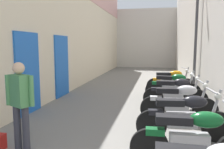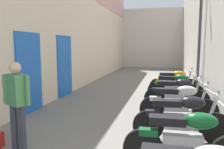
{
  "view_description": "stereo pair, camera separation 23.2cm",
  "coord_description": "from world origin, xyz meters",
  "px_view_note": "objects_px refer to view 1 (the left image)",
  "views": [
    {
      "loc": [
        0.96,
        0.17,
        1.84
      ],
      "look_at": [
        -0.2,
        5.94,
        1.08
      ],
      "focal_mm": 36.03,
      "sensor_mm": 36.0,
      "label": 1
    },
    {
      "loc": [
        1.18,
        0.22,
        1.84
      ],
      "look_at": [
        -0.2,
        5.94,
        1.08
      ],
      "focal_mm": 36.03,
      "sensor_mm": 36.0,
      "label": 2
    }
  ],
  "objects_px": {
    "motorcycle_seventh": "(173,86)",
    "motorcycle_third": "(193,137)",
    "motorcycle_fourth": "(185,116)",
    "motorcycle_eighth": "(171,81)",
    "street_lamp": "(194,19)",
    "motorcycle_fifth": "(179,101)",
    "pedestrian_mid_alley": "(20,101)",
    "motorcycle_sixth": "(175,92)"
  },
  "relations": [
    {
      "from": "motorcycle_seventh",
      "to": "motorcycle_third",
      "type": "bearing_deg",
      "value": -90.0
    },
    {
      "from": "motorcycle_fourth",
      "to": "motorcycle_eighth",
      "type": "xyz_separation_m",
      "value": [
        -0.0,
        4.4,
        0.0
      ]
    },
    {
      "from": "motorcycle_third",
      "to": "street_lamp",
      "type": "distance_m",
      "value": 5.71
    },
    {
      "from": "motorcycle_fifth",
      "to": "motorcycle_eighth",
      "type": "relative_size",
      "value": 1.01
    },
    {
      "from": "motorcycle_third",
      "to": "motorcycle_fourth",
      "type": "height_order",
      "value": "same"
    },
    {
      "from": "pedestrian_mid_alley",
      "to": "motorcycle_eighth",
      "type": "bearing_deg",
      "value": 62.6
    },
    {
      "from": "motorcycle_third",
      "to": "motorcycle_seventh",
      "type": "bearing_deg",
      "value": 90.0
    },
    {
      "from": "pedestrian_mid_alley",
      "to": "motorcycle_sixth",
      "type": "bearing_deg",
      "value": 49.75
    },
    {
      "from": "motorcycle_seventh",
      "to": "motorcycle_fifth",
      "type": "bearing_deg",
      "value": -90.0
    },
    {
      "from": "street_lamp",
      "to": "motorcycle_eighth",
      "type": "bearing_deg",
      "value": 160.75
    },
    {
      "from": "motorcycle_sixth",
      "to": "motorcycle_third",
      "type": "bearing_deg",
      "value": -90.0
    },
    {
      "from": "motorcycle_fifth",
      "to": "motorcycle_seventh",
      "type": "xyz_separation_m",
      "value": [
        -0.0,
        2.19,
        0.0
      ]
    },
    {
      "from": "motorcycle_fifth",
      "to": "motorcycle_sixth",
      "type": "xyz_separation_m",
      "value": [
        0.0,
        1.13,
        0.0
      ]
    },
    {
      "from": "motorcycle_third",
      "to": "motorcycle_seventh",
      "type": "relative_size",
      "value": 1.0
    },
    {
      "from": "motorcycle_sixth",
      "to": "pedestrian_mid_alley",
      "type": "height_order",
      "value": "pedestrian_mid_alley"
    },
    {
      "from": "motorcycle_fifth",
      "to": "motorcycle_seventh",
      "type": "relative_size",
      "value": 1.0
    },
    {
      "from": "motorcycle_fifth",
      "to": "motorcycle_sixth",
      "type": "relative_size",
      "value": 1.0
    },
    {
      "from": "motorcycle_third",
      "to": "motorcycle_sixth",
      "type": "bearing_deg",
      "value": 90.0
    },
    {
      "from": "motorcycle_seventh",
      "to": "motorcycle_eighth",
      "type": "distance_m",
      "value": 1.05
    },
    {
      "from": "motorcycle_third",
      "to": "pedestrian_mid_alley",
      "type": "xyz_separation_m",
      "value": [
        -2.81,
        0.01,
        0.42
      ]
    },
    {
      "from": "motorcycle_sixth",
      "to": "pedestrian_mid_alley",
      "type": "xyz_separation_m",
      "value": [
        -2.81,
        -3.32,
        0.42
      ]
    },
    {
      "from": "motorcycle_fourth",
      "to": "motorcycle_eighth",
      "type": "distance_m",
      "value": 4.4
    },
    {
      "from": "motorcycle_fourth",
      "to": "motorcycle_sixth",
      "type": "height_order",
      "value": "same"
    },
    {
      "from": "motorcycle_third",
      "to": "pedestrian_mid_alley",
      "type": "distance_m",
      "value": 2.84
    },
    {
      "from": "motorcycle_seventh",
      "to": "street_lamp",
      "type": "xyz_separation_m",
      "value": [
        0.7,
        0.8,
        2.26
      ]
    },
    {
      "from": "motorcycle_fifth",
      "to": "motorcycle_third",
      "type": "bearing_deg",
      "value": -90.0
    },
    {
      "from": "motorcycle_eighth",
      "to": "street_lamp",
      "type": "relative_size",
      "value": 0.39
    },
    {
      "from": "motorcycle_fifth",
      "to": "pedestrian_mid_alley",
      "type": "bearing_deg",
      "value": -142.09
    },
    {
      "from": "motorcycle_fifth",
      "to": "motorcycle_eighth",
      "type": "height_order",
      "value": "same"
    },
    {
      "from": "motorcycle_fourth",
      "to": "motorcycle_eighth",
      "type": "bearing_deg",
      "value": 90.0
    },
    {
      "from": "motorcycle_fourth",
      "to": "motorcycle_eighth",
      "type": "height_order",
      "value": "same"
    },
    {
      "from": "motorcycle_third",
      "to": "street_lamp",
      "type": "height_order",
      "value": "street_lamp"
    },
    {
      "from": "motorcycle_third",
      "to": "motorcycle_fifth",
      "type": "bearing_deg",
      "value": 90.0
    },
    {
      "from": "motorcycle_eighth",
      "to": "street_lamp",
      "type": "height_order",
      "value": "street_lamp"
    },
    {
      "from": "motorcycle_third",
      "to": "street_lamp",
      "type": "bearing_deg",
      "value": 82.32
    },
    {
      "from": "motorcycle_sixth",
      "to": "motorcycle_seventh",
      "type": "relative_size",
      "value": 1.0
    },
    {
      "from": "motorcycle_sixth",
      "to": "pedestrian_mid_alley",
      "type": "bearing_deg",
      "value": -130.25
    },
    {
      "from": "motorcycle_seventh",
      "to": "motorcycle_sixth",
      "type": "bearing_deg",
      "value": -90.0
    },
    {
      "from": "motorcycle_sixth",
      "to": "street_lamp",
      "type": "bearing_deg",
      "value": 69.36
    },
    {
      "from": "motorcycle_fourth",
      "to": "pedestrian_mid_alley",
      "type": "height_order",
      "value": "pedestrian_mid_alley"
    },
    {
      "from": "motorcycle_fourth",
      "to": "street_lamp",
      "type": "relative_size",
      "value": 0.39
    },
    {
      "from": "street_lamp",
      "to": "motorcycle_fifth",
      "type": "bearing_deg",
      "value": -103.18
    }
  ]
}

